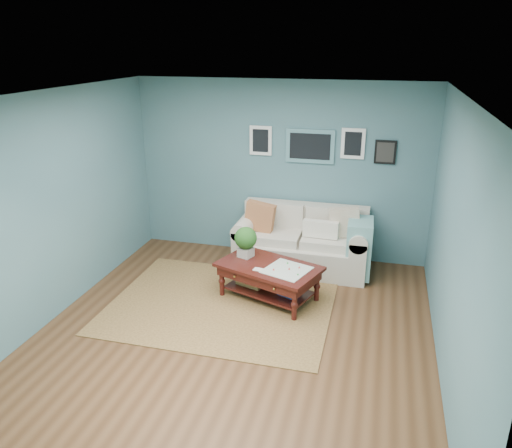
% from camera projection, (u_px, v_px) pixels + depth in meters
% --- Properties ---
extents(room_shell, '(5.00, 5.02, 2.70)m').
position_uv_depth(room_shell, '(235.00, 223.00, 5.38)').
color(room_shell, brown).
rests_on(room_shell, ground).
extents(area_rug, '(2.81, 2.25, 0.01)m').
position_uv_depth(area_rug, '(221.00, 304.00, 6.45)').
color(area_rug, brown).
rests_on(area_rug, ground).
extents(loveseat, '(1.98, 0.90, 1.02)m').
position_uv_depth(loveseat, '(308.00, 242.00, 7.38)').
color(loveseat, beige).
rests_on(loveseat, ground).
extents(coffee_table, '(1.46, 1.14, 0.90)m').
position_uv_depth(coffee_table, '(265.00, 269.00, 6.52)').
color(coffee_table, '#370A09').
rests_on(coffee_table, ground).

